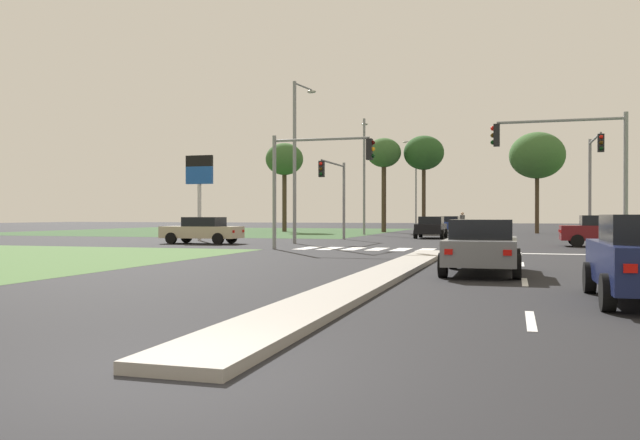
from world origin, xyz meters
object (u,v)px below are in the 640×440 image
at_px(traffic_signal_near_right, 574,157).
at_px(treeline_second, 384,155).
at_px(traffic_signal_far_right, 594,169).
at_px(treeline_near, 284,160).
at_px(street_lamp_fourth, 415,180).
at_px(fuel_price_totem, 199,179).
at_px(car_blue_second, 450,224).
at_px(street_lamp_second, 296,153).
at_px(car_maroon_third, 604,231).
at_px(pedestrian_at_median, 462,222).
at_px(car_grey_fifth, 482,246).
at_px(car_black_sixth, 431,227).
at_px(treeline_fourth, 537,156).
at_px(street_lamp_third, 364,170).
at_px(treeline_third, 424,154).
at_px(traffic_signal_far_left, 335,184).
at_px(car_beige_fourth, 202,230).
at_px(traffic_signal_near_left, 311,170).

height_order(traffic_signal_near_right, treeline_second, treeline_second).
height_order(traffic_signal_far_right, treeline_near, treeline_near).
bearing_deg(street_lamp_fourth, fuel_price_totem, -98.71).
xyz_separation_m(car_blue_second, traffic_signal_far_right, (10.02, -21.22, 3.50)).
bearing_deg(street_lamp_second, car_maroon_third, 2.38).
distance_m(street_lamp_fourth, pedestrian_at_median, 38.57).
bearing_deg(car_grey_fifth, car_black_sixth, 99.66).
relative_size(street_lamp_fourth, treeline_fourth, 1.22).
bearing_deg(street_lamp_third, treeline_near, 143.52).
xyz_separation_m(street_lamp_third, treeline_third, (3.77, 8.97, 2.09)).
xyz_separation_m(car_grey_fifth, traffic_signal_far_left, (-10.01, 21.59, 2.82)).
relative_size(car_beige_fourth, fuel_price_totem, 0.84).
xyz_separation_m(car_blue_second, treeline_near, (-15.89, -0.96, 6.22)).
relative_size(traffic_signal_far_right, traffic_signal_near_left, 1.15).
xyz_separation_m(car_maroon_third, treeline_second, (-16.23, 25.16, 6.54)).
distance_m(car_maroon_third, treeline_fourth, 25.74).
distance_m(traffic_signal_far_right, fuel_price_totem, 23.57).
bearing_deg(treeline_fourth, car_maroon_third, -84.40).
relative_size(traffic_signal_far_right, treeline_second, 0.69).
bearing_deg(traffic_signal_near_left, treeline_fourth, 71.11).
bearing_deg(treeline_third, car_blue_second, -20.32).
bearing_deg(traffic_signal_near_right, car_black_sixth, 114.73).
xyz_separation_m(car_beige_fourth, treeline_fourth, (18.86, 27.43, 6.10)).
relative_size(car_blue_second, pedestrian_at_median, 2.62).
bearing_deg(traffic_signal_near_left, fuel_price_totem, 139.76).
distance_m(car_black_sixth, pedestrian_at_median, 2.27).
bearing_deg(car_beige_fourth, street_lamp_third, -13.93).
distance_m(traffic_signal_near_right, treeline_fourth, 32.18).
height_order(traffic_signal_far_left, pedestrian_at_median, traffic_signal_far_left).
bearing_deg(street_lamp_third, fuel_price_totem, -113.83).
bearing_deg(traffic_signal_far_right, car_beige_fourth, -162.62).
xyz_separation_m(car_blue_second, traffic_signal_far_left, (-5.18, -21.46, 2.81)).
bearing_deg(car_blue_second, car_grey_fifth, 96.40).
height_order(car_beige_fourth, traffic_signal_near_left, traffic_signal_near_left).
xyz_separation_m(car_beige_fourth, car_black_sixth, (11.32, 12.73, 0.01)).
distance_m(car_beige_fourth, treeline_third, 30.83).
height_order(car_blue_second, treeline_third, treeline_third).
relative_size(traffic_signal_far_left, street_lamp_second, 0.61).
xyz_separation_m(traffic_signal_far_right, street_lamp_fourth, (-16.40, 42.89, 1.75)).
height_order(traffic_signal_near_right, pedestrian_at_median, traffic_signal_near_right).
distance_m(traffic_signal_near_right, treeline_second, 35.46).
height_order(street_lamp_second, fuel_price_totem, street_lamp_second).
bearing_deg(fuel_price_totem, treeline_fourth, 48.31).
height_order(traffic_signal_far_right, traffic_signal_near_right, traffic_signal_far_right).
relative_size(car_beige_fourth, traffic_signal_far_left, 0.80).
relative_size(car_grey_fifth, pedestrian_at_median, 2.70).
bearing_deg(street_lamp_third, treeline_fourth, 28.57).
bearing_deg(car_black_sixth, street_lamp_third, -48.05).
bearing_deg(car_beige_fourth, pedestrian_at_median, -47.74).
distance_m(traffic_signal_far_right, treeline_fourth, 21.08).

